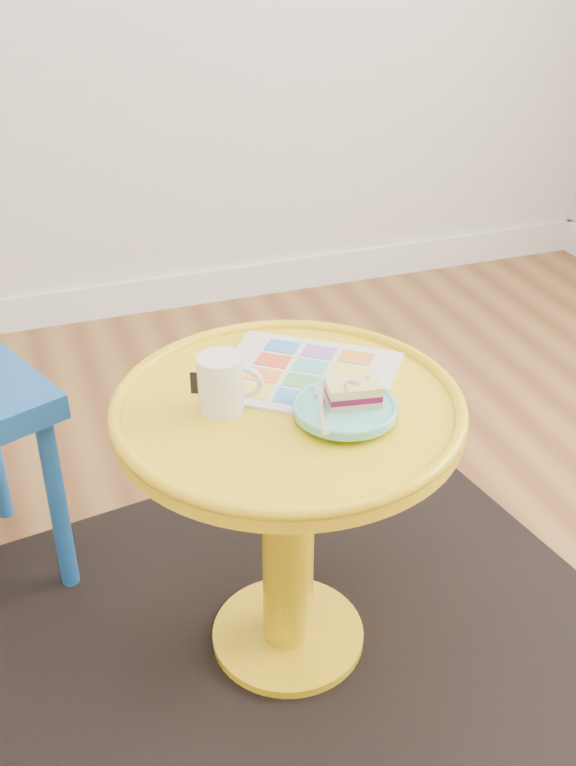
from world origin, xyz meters
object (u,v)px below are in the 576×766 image
object	(u,v)px
newspaper	(306,375)
mug	(222,382)
plate	(345,409)
side_table	(288,479)

from	to	relation	value
newspaper	mug	xyz separation A→B (m)	(-0.17, -0.05, 0.05)
newspaper	mug	size ratio (longest dim) A/B	2.91
newspaper	plate	bearing A→B (deg)	-48.34
plate	newspaper	bearing A→B (deg)	94.83
side_table	plate	xyz separation A→B (m)	(0.07, -0.07, 0.18)
side_table	plate	distance (m)	0.20
plate	mug	bearing A→B (deg)	152.91
side_table	plate	bearing A→B (deg)	-44.93
newspaper	plate	xyz separation A→B (m)	(0.01, -0.15, 0.01)
mug	newspaper	bearing A→B (deg)	40.79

